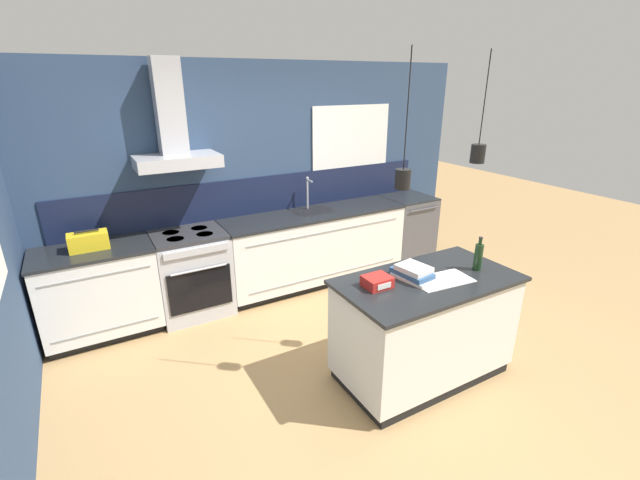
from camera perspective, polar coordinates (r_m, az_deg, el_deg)
ground_plane at (r=3.97m, az=4.48°, el=-16.57°), size 16.00×16.00×0.00m
wall_back at (r=5.02m, az=-8.62°, el=8.46°), size 5.60×2.45×2.60m
counter_run_left at (r=4.70m, az=-27.29°, el=-6.16°), size 1.06×0.64×0.91m
counter_run_sink at (r=5.26m, az=-0.70°, el=-0.93°), size 2.28×0.64×1.30m
oven_range at (r=4.77m, az=-16.65°, el=-4.27°), size 0.74×0.66×0.91m
dishwasher at (r=6.05m, az=11.34°, el=1.52°), size 0.62×0.65×0.91m
kitchen_island at (r=3.73m, az=13.67°, el=-11.27°), size 1.47×0.79×0.91m
bottle_on_island at (r=3.76m, az=20.36°, el=-2.06°), size 0.07×0.07×0.29m
book_stack at (r=3.48m, az=12.35°, el=-4.28°), size 0.28×0.36×0.11m
red_supply_box at (r=3.30m, az=7.63°, el=-5.53°), size 0.20×0.18×0.08m
paper_pile at (r=3.52m, az=15.97°, el=-5.16°), size 0.50×0.30×0.01m
yellow_toolbox at (r=4.50m, az=-28.49°, el=-0.13°), size 0.34×0.18×0.19m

